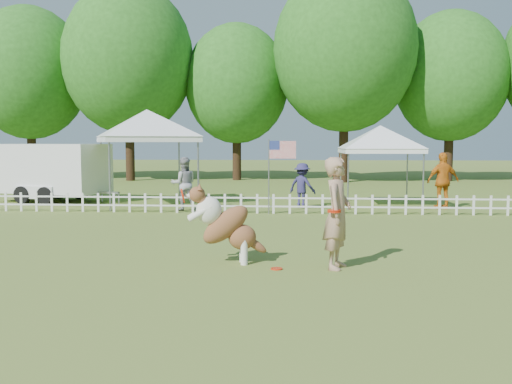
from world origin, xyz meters
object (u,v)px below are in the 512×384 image
spectator_a (184,184)px  spectator_c (443,181)px  handler (337,213)px  cargo_trailer (52,172)px  canopy_tent_left (147,158)px  frisbee_on_turf (277,269)px  canopy_tent_right (380,167)px  spectator_b (302,185)px  dog (227,225)px  flag_pole (269,177)px

spectator_a → spectator_c: (8.39, 0.94, 0.08)m
handler → cargo_trailer: 14.33m
canopy_tent_left → spectator_c: size_ratio=1.75×
frisbee_on_turf → canopy_tent_right: 10.63m
frisbee_on_turf → spectator_c: size_ratio=0.11×
cargo_trailer → spectator_b: size_ratio=3.31×
handler → canopy_tent_left: canopy_tent_left is taller
handler → dog: bearing=99.2°
frisbee_on_turf → spectator_a: bearing=111.4°
flag_pole → canopy_tent_right: bearing=33.0°
handler → frisbee_on_turf: 1.42m
dog → spectator_a: spectator_a is taller
canopy_tent_left → dog: bearing=-91.8°
handler → flag_pole: flag_pole is taller
frisbee_on_turf → cargo_trailer: bearing=129.0°
cargo_trailer → handler: bearing=-33.0°
handler → cargo_trailer: (-9.70, 10.55, 0.12)m
frisbee_on_turf → spectator_a: size_ratio=0.12×
spectator_b → spectator_a: bearing=45.2°
handler → canopy_tent_right: (2.13, 9.92, 0.38)m
handler → dog: handler is taller
frisbee_on_turf → spectator_c: (5.12, 9.29, 0.92)m
spectator_b → spectator_c: size_ratio=0.80×
dog → flag_pole: flag_pole is taller
canopy_tent_right → spectator_a: (-6.44, -1.71, -0.50)m
flag_pole → spectator_c: 5.88m
dog → frisbee_on_turf: (0.91, -0.39, -0.70)m
canopy_tent_right → spectator_c: (1.95, -0.77, -0.42)m
frisbee_on_turf → cargo_trailer: size_ratio=0.04×
flag_pole → spectator_a: bearing=163.7°
frisbee_on_turf → cargo_trailer: 13.80m
canopy_tent_right → cargo_trailer: (-11.83, 0.63, -0.26)m
cargo_trailer → spectator_a: size_ratio=2.89×
spectator_b → flag_pole: bearing=90.0°
canopy_tent_right → spectator_c: size_ratio=1.45×
handler → spectator_a: (-4.31, 8.20, -0.11)m
cargo_trailer → flag_pole: 8.72m
flag_pole → spectator_a: flag_pole is taller
spectator_b → canopy_tent_left: bearing=24.5°
frisbee_on_turf → spectator_c: spectator_c is taller
handler → spectator_c: bearing=-7.7°
handler → spectator_c: (4.08, 9.15, -0.04)m
cargo_trailer → spectator_b: cargo_trailer is taller
dog → frisbee_on_turf: bearing=-33.7°
handler → canopy_tent_left: 11.44m
handler → flag_pole: size_ratio=0.85×
flag_pole → canopy_tent_left: bearing=150.9°
dog → spectator_b: 9.05m
flag_pole → spectator_a: (-2.77, 0.76, -0.28)m
frisbee_on_turf → canopy_tent_right: canopy_tent_right is taller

